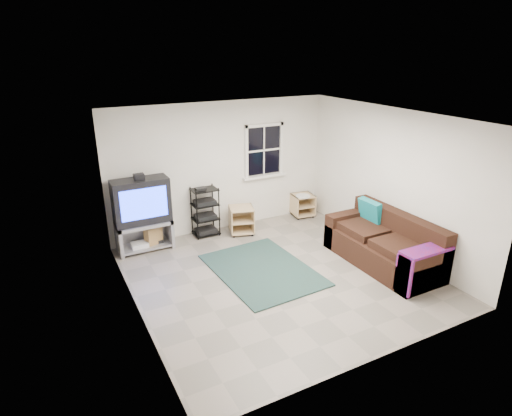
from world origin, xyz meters
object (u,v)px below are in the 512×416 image
av_rack (205,215)px  side_table_left (241,219)px  sofa (385,245)px  side_table_right (302,203)px  tv_unit (142,209)px

av_rack → side_table_left: bearing=-17.5°
side_table_left → sofa: (1.62, -2.35, 0.05)m
side_table_left → sofa: sofa is taller
av_rack → side_table_right: (2.29, -0.02, -0.15)m
tv_unit → av_rack: size_ratio=1.46×
tv_unit → side_table_left: bearing=-4.3°
side_table_left → side_table_right: 1.62m
tv_unit → side_table_left: tv_unit is taller
av_rack → side_table_right: av_rack is taller
tv_unit → side_table_right: bearing=0.8°
sofa → tv_unit: bearing=144.8°
av_rack → sofa: size_ratio=0.47×
tv_unit → side_table_left: size_ratio=2.51×
side_table_right → side_table_left: bearing=-173.0°
side_table_left → side_table_right: size_ratio=1.13×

